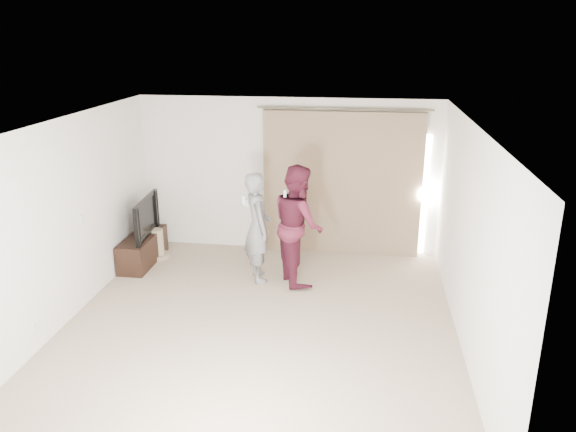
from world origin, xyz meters
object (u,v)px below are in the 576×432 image
at_px(tv, 140,217).
at_px(person_man, 258,227).
at_px(person_woman, 298,224).
at_px(tv_console, 143,249).

xyz_separation_m(tv, person_man, (1.99, -0.36, 0.05)).
relative_size(person_man, person_woman, 0.93).
xyz_separation_m(tv_console, tv, (0.00, 0.00, 0.55)).
height_order(tv_console, person_woman, person_woman).
xyz_separation_m(tv, person_woman, (2.59, -0.33, 0.11)).
distance_m(tv_console, person_woman, 2.69).
relative_size(tv_console, person_woman, 0.68).
relative_size(tv, person_woman, 0.61).
bearing_deg(tv, tv_console, -0.00).
bearing_deg(person_man, tv, 169.60).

